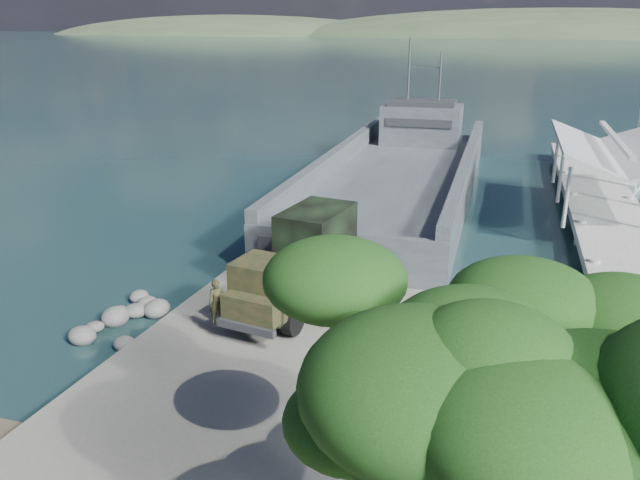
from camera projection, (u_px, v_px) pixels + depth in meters
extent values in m
plane|color=#1B3B40|center=(273.00, 360.00, 21.98)|extent=(1400.00, 1400.00, 0.00)
cube|color=slate|center=(263.00, 368.00, 20.99)|extent=(10.00, 18.00, 0.50)
cube|color=#A4A49A|center=(609.00, 219.00, 34.41)|extent=(4.00, 44.00, 0.50)
cube|color=#42474E|center=(399.00, 189.00, 42.55)|extent=(9.59, 31.40, 2.61)
cube|color=#42474E|center=(337.00, 158.00, 43.08)|extent=(0.82, 31.34, 1.36)
cube|color=#42474E|center=(467.00, 166.00, 40.75)|extent=(0.82, 31.34, 1.36)
cube|color=#42474E|center=(343.00, 261.00, 28.26)|extent=(9.40, 0.47, 2.72)
cube|color=#42474E|center=(422.00, 124.00, 51.07)|extent=(6.29, 4.22, 3.13)
cube|color=#2D2F33|center=(423.00, 102.00, 50.48)|extent=(5.24, 3.37, 0.42)
cylinder|color=gray|center=(409.00, 72.00, 50.02)|extent=(0.17, 0.17, 5.22)
cylinder|color=gray|center=(440.00, 79.00, 49.53)|extent=(0.17, 0.17, 4.18)
cylinder|color=black|center=(243.00, 308.00, 23.44)|extent=(0.61, 1.25, 1.20)
cylinder|color=black|center=(293.00, 319.00, 22.56)|extent=(0.61, 1.25, 1.20)
cylinder|color=black|center=(284.00, 279.00, 26.10)|extent=(0.61, 1.25, 1.20)
cylinder|color=black|center=(330.00, 288.00, 25.22)|extent=(0.61, 1.25, 1.20)
cylinder|color=black|center=(304.00, 264.00, 27.67)|extent=(0.61, 1.25, 1.20)
cylinder|color=black|center=(348.00, 272.00, 26.79)|extent=(0.61, 1.25, 1.20)
cube|color=black|center=(300.00, 285.00, 25.15)|extent=(3.15, 7.25, 0.23)
cube|color=black|center=(268.00, 285.00, 22.72)|extent=(2.58, 2.20, 1.84)
cube|color=black|center=(252.00, 308.00, 21.93)|extent=(2.23, 1.16, 0.92)
cube|color=black|center=(314.00, 267.00, 26.14)|extent=(2.97, 4.56, 0.32)
cube|color=black|center=(316.00, 236.00, 25.85)|extent=(2.76, 3.82, 2.31)
cube|color=#2D2F33|center=(246.00, 328.00, 21.72)|extent=(2.31, 0.60, 0.28)
imported|color=black|center=(218.00, 312.00, 22.51)|extent=(0.76, 0.71, 1.74)
cube|color=silver|center=(629.00, 182.00, 45.22)|extent=(3.53, 6.22, 0.98)
cube|color=silver|center=(627.00, 177.00, 44.16)|extent=(1.99, 2.13, 0.65)
cylinder|color=gray|center=(637.00, 134.00, 44.05)|extent=(0.11, 0.11, 6.52)
ellipsoid|color=#1C3E11|center=(515.00, 388.00, 9.32)|extent=(6.10, 5.66, 2.61)
ellipsoid|color=#1C3E11|center=(335.00, 279.00, 13.27)|extent=(3.05, 3.05, 1.74)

